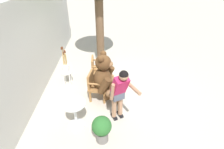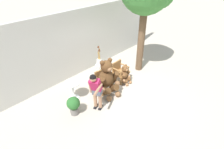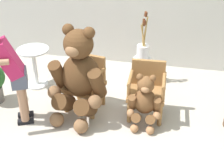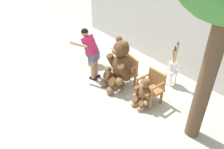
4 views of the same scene
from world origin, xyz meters
name	(u,v)px [view 4 (image 4 of 4)]	position (x,y,z in m)	size (l,w,h in m)	color
ground_plane	(121,100)	(0.00, 0.00, 0.00)	(60.00, 60.00, 0.00)	#B2A899
back_wall	(187,30)	(0.00, 2.40, 1.40)	(10.00, 0.16, 2.80)	beige
wooden_chair_left	(127,70)	(-0.48, 0.60, 0.46)	(0.64, 0.61, 0.86)	olive
wooden_chair_right	(152,87)	(0.49, 0.60, 0.46)	(0.57, 0.54, 0.86)	olive
teddy_bear_large	(119,65)	(-0.51, 0.34, 0.72)	(0.91, 0.90, 1.48)	#4C3019
teddy_bear_small	(144,92)	(0.49, 0.31, 0.41)	(0.50, 0.48, 0.84)	brown
person_visitor	(91,50)	(-1.40, -0.01, 0.92)	(0.68, 0.68, 1.55)	black
white_stool	(172,74)	(0.29, 1.63, 0.36)	(0.34, 0.34, 0.46)	white
brush_bucket	(173,65)	(0.30, 1.62, 0.65)	(0.22, 0.22, 0.88)	white
round_side_table	(116,52)	(-1.57, 1.06, 0.45)	(0.56, 0.56, 0.72)	silver
potted_plant	(92,54)	(-2.04, 0.41, 0.40)	(0.44, 0.44, 0.68)	slate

